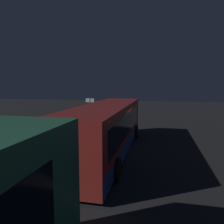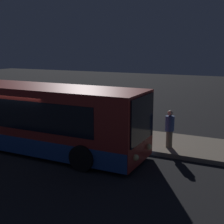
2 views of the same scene
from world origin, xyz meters
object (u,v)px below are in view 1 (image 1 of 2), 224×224
(bus_lead, at_px, (107,129))
(suitcase, at_px, (84,137))
(passenger_waiting, at_px, (98,118))
(sign_post, at_px, (90,106))
(trash_bin, at_px, (48,153))
(passenger_boarding, at_px, (79,127))

(bus_lead, relative_size, suitcase, 13.44)
(passenger_waiting, relative_size, sign_post, 0.67)
(passenger_waiting, relative_size, suitcase, 1.89)
(sign_post, xyz_separation_m, trash_bin, (-11.24, -1.47, -1.22))
(bus_lead, height_order, sign_post, bus_lead)
(passenger_boarding, xyz_separation_m, sign_post, (7.19, 1.59, 0.71))
(trash_bin, bearing_deg, bus_lead, -50.11)
(suitcase, relative_size, sign_post, 0.35)
(passenger_boarding, distance_m, passenger_waiting, 4.10)
(passenger_boarding, bearing_deg, suitcase, 95.38)
(passenger_waiting, height_order, sign_post, sign_post)
(bus_lead, xyz_separation_m, passenger_waiting, (6.05, 2.27, -0.34))
(passenger_waiting, distance_m, trash_bin, 8.17)
(suitcase, relative_size, trash_bin, 1.30)
(bus_lead, relative_size, trash_bin, 17.51)
(passenger_boarding, relative_size, trash_bin, 2.46)
(passenger_boarding, relative_size, suitcase, 1.89)
(passenger_boarding, relative_size, sign_post, 0.66)
(sign_post, bearing_deg, bus_lead, -156.49)
(passenger_waiting, bearing_deg, bus_lead, -68.37)
(sign_post, bearing_deg, trash_bin, -172.55)
(bus_lead, distance_m, sign_post, 9.98)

